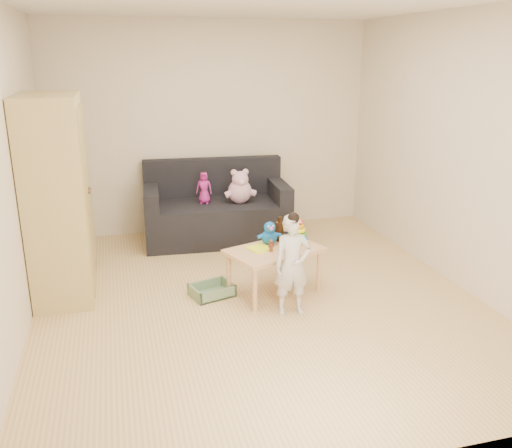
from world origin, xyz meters
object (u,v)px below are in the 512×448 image
object	(u,v)px
play_table	(274,271)
toddler	(292,266)
wardrobe	(58,198)
sofa	(217,221)

from	to	relation	value
play_table	toddler	world-z (taller)	toddler
toddler	play_table	bearing A→B (deg)	99.21
wardrobe	toddler	bearing A→B (deg)	-26.90
wardrobe	sofa	distance (m)	2.12
sofa	toddler	world-z (taller)	toddler
sofa	play_table	bearing A→B (deg)	-78.34
sofa	play_table	world-z (taller)	sofa
wardrobe	play_table	xyz separation A→B (m)	(1.91, -0.57, -0.71)
wardrobe	toddler	world-z (taller)	wardrobe
wardrobe	toddler	xyz separation A→B (m)	(1.95, -0.99, -0.49)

